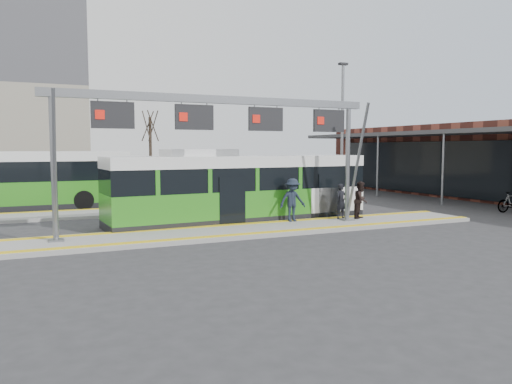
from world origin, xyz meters
The scene contains 15 objects.
ground centered at (0.00, 0.00, 0.00)m, with size 120.00×120.00×0.00m, color #2D2D30.
platform_main centered at (0.00, 0.00, 0.07)m, with size 22.00×3.00×0.15m, color gray.
platform_second centered at (-4.00, 8.00, 0.07)m, with size 20.00×3.00×0.15m, color gray.
tactile_main centered at (0.00, 0.00, 0.16)m, with size 22.00×2.65×0.02m.
tactile_second centered at (-4.00, 9.15, 0.16)m, with size 20.00×0.35×0.02m.
gantry centered at (-0.35, 0.25, 4.30)m, with size 13.00×1.68×5.20m.
hero_bus centered at (1.36, 2.69, 1.51)m, with size 12.11×3.22×3.29m.
bg_bus_green centered at (-8.42, 11.59, 1.57)m, with size 12.68×2.72×3.17m.
passenger_a centered at (5.54, 0.80, 0.94)m, with size 0.58×0.38×1.58m, color black.
passenger_b centered at (6.39, 0.50, 0.99)m, with size 0.82×0.64×1.68m, color black.
passenger_c centered at (3.13, 1.00, 1.09)m, with size 1.21×0.70×1.87m, color #19212E.
bicycle_d centered at (15.57, -0.07, 0.54)m, with size 0.50×1.78×1.07m, color gray.
tree_left centered at (-3.48, 31.67, 6.75)m, with size 1.40×1.40×8.90m.
tree_mid centered at (3.31, 29.19, 5.39)m, with size 1.40×1.40×7.11m.
lamp_east centered at (8.44, 5.07, 4.22)m, with size 0.50×0.25×7.95m.
Camera 1 is at (-7.29, -17.96, 3.32)m, focal length 35.00 mm.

